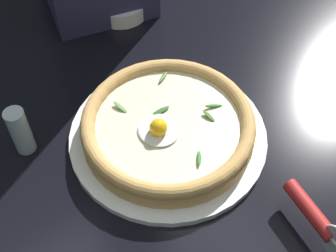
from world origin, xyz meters
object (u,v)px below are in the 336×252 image
Objects in this scene: pizza at (168,125)px; pepper_shaker at (20,131)px; side_bowl at (121,7)px; pizza_cutter at (318,220)px.

pepper_shaker is (-0.12, -0.20, 0.01)m from pizza.
side_bowl is 0.38m from pepper_shaker.
pepper_shaker is (-0.38, -0.27, 0.01)m from pizza_cutter.
pizza_cutter is 0.47m from pepper_shaker.
pizza is 2.50× the size of side_bowl.
side_bowl is 1.28× the size of pepper_shaker.
pizza is at bearing -19.26° from side_bowl.
pizza is at bearing 59.00° from pepper_shaker.
pepper_shaker reaches higher than pizza_cutter.
pizza_cutter is (0.26, 0.07, 0.00)m from pizza.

